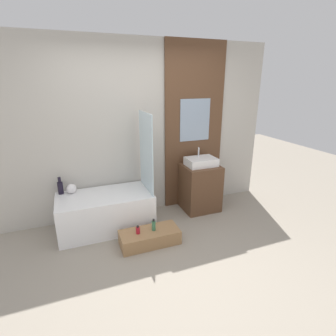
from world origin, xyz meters
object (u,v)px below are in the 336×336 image
(vase_tall_dark, at_px, (60,187))
(bottle_soap_primary, at_px, (138,230))
(sink, at_px, (201,162))
(wooden_step_bench, at_px, (150,237))
(vase_round_light, at_px, (71,189))
(bottle_soap_secondary, at_px, (154,225))
(bathtub, at_px, (106,211))

(vase_tall_dark, xyz_separation_m, bottle_soap_primary, (0.87, -0.85, -0.39))
(sink, distance_m, bottle_soap_primary, 1.50)
(wooden_step_bench, relative_size, vase_round_light, 5.67)
(vase_tall_dark, height_order, vase_round_light, vase_tall_dark)
(wooden_step_bench, xyz_separation_m, vase_round_light, (-0.88, 0.82, 0.49))
(wooden_step_bench, xyz_separation_m, bottle_soap_primary, (-0.15, 0.00, 0.14))
(wooden_step_bench, height_order, bottle_soap_secondary, bottle_soap_secondary)
(wooden_step_bench, height_order, sink, sink)
(bottle_soap_primary, distance_m, bottle_soap_secondary, 0.21)
(sink, relative_size, bottle_soap_primary, 4.32)
(bottle_soap_primary, bearing_deg, wooden_step_bench, 0.00)
(bathtub, distance_m, sink, 1.62)
(vase_tall_dark, bearing_deg, sink, -5.19)
(vase_round_light, relative_size, bottle_soap_secondary, 0.85)
(wooden_step_bench, height_order, vase_tall_dark, vase_tall_dark)
(sink, bearing_deg, vase_tall_dark, 174.81)
(vase_tall_dark, distance_m, bottle_soap_primary, 1.27)
(bathtub, xyz_separation_m, vase_round_light, (-0.42, 0.22, 0.32))
(bathtub, relative_size, wooden_step_bench, 1.69)
(bottle_soap_primary, bearing_deg, bottle_soap_secondary, 0.00)
(bathtub, relative_size, bottle_soap_primary, 12.05)
(vase_tall_dark, bearing_deg, wooden_step_bench, -39.62)
(bathtub, distance_m, vase_tall_dark, 0.71)
(sink, height_order, vase_tall_dark, sink)
(vase_tall_dark, distance_m, vase_round_light, 0.15)
(vase_round_light, relative_size, bottle_soap_primary, 1.26)
(vase_tall_dark, xyz_separation_m, vase_round_light, (0.14, -0.03, -0.03))
(bathtub, bearing_deg, bottle_soap_secondary, -48.57)
(bottle_soap_primary, bearing_deg, sink, 28.37)
(sink, xyz_separation_m, bottle_soap_secondary, (-1.01, -0.66, -0.55))
(sink, height_order, bottle_soap_primary, sink)
(sink, relative_size, vase_round_light, 3.43)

